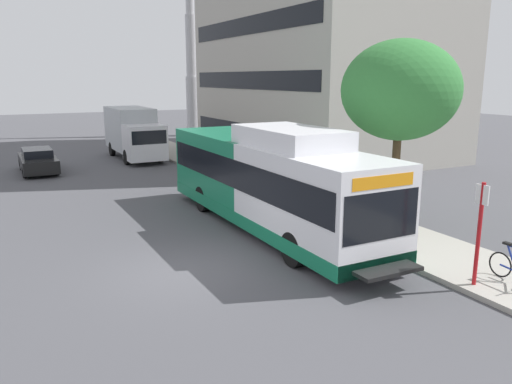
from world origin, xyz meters
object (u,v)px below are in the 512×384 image
(bus_stop_sign_pole, at_px, (479,226))
(parked_car_far_lane, at_px, (38,161))
(box_truck_background, at_px, (133,132))
(street_tree_near_stop, at_px, (400,91))
(transit_bus, at_px, (268,181))

(bus_stop_sign_pole, bearing_deg, parked_car_far_lane, 109.95)
(bus_stop_sign_pole, height_order, parked_car_far_lane, bus_stop_sign_pole)
(box_truck_background, bearing_deg, parked_car_far_lane, -158.03)
(parked_car_far_lane, bearing_deg, bus_stop_sign_pole, -70.05)
(bus_stop_sign_pole, xyz_separation_m, box_truck_background, (-2.09, 24.78, 0.09))
(street_tree_near_stop, xyz_separation_m, parked_car_far_lane, (-10.07, 17.30, -4.09))
(parked_car_far_lane, relative_size, box_truck_background, 0.64)
(parked_car_far_lane, height_order, box_truck_background, box_truck_background)
(transit_bus, relative_size, parked_car_far_lane, 2.72)
(transit_bus, bearing_deg, box_truck_background, 90.30)
(transit_bus, bearing_deg, bus_stop_sign_pole, -74.04)
(transit_bus, bearing_deg, street_tree_near_stop, -25.91)
(transit_bus, height_order, box_truck_background, transit_bus)
(parked_car_far_lane, xyz_separation_m, box_truck_background, (6.03, 2.43, 1.08))
(street_tree_near_stop, distance_m, box_truck_background, 20.36)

